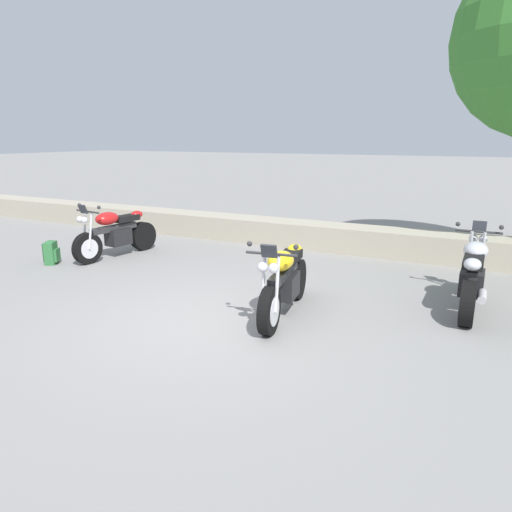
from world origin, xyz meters
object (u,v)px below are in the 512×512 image
at_px(motorcycle_silver_far_right, 473,276).
at_px(rider_backpack, 51,252).
at_px(motorcycle_red_near_left, 115,234).
at_px(motorcycle_yellow_centre, 284,282).

relative_size(motorcycle_silver_far_right, rider_backpack, 4.38).
xyz_separation_m(motorcycle_silver_far_right, rider_backpack, (-7.50, -1.02, -0.24)).
xyz_separation_m(motorcycle_red_near_left, motorcycle_yellow_centre, (4.44, -1.48, 0.00)).
xyz_separation_m(motorcycle_yellow_centre, motorcycle_silver_far_right, (2.33, 1.48, 0.00)).
relative_size(motorcycle_red_near_left, motorcycle_yellow_centre, 1.00).
bearing_deg(motorcycle_yellow_centre, motorcycle_silver_far_right, 32.38).
distance_m(motorcycle_silver_far_right, rider_backpack, 7.57).
height_order(motorcycle_red_near_left, motorcycle_yellow_centre, same).
relative_size(motorcycle_red_near_left, rider_backpack, 4.39).
bearing_deg(motorcycle_red_near_left, rider_backpack, -125.48).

